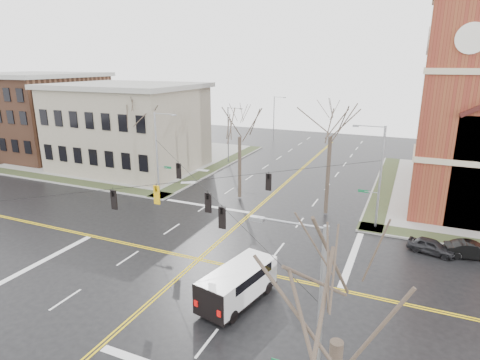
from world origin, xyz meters
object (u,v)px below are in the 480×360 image
at_px(tree_nw_far, 141,121).
at_px(tree_se, 338,326).
at_px(parked_car_a, 431,246).
at_px(parked_car_b, 472,250).
at_px(streetlight_north_b, 275,116).
at_px(tree_nw_near, 240,133).
at_px(cargo_van, 240,281).
at_px(streetlight_north_a, 229,133).
at_px(signal_pole_se, 314,335).
at_px(signal_pole_nw, 158,152).
at_px(tree_ne, 331,131).
at_px(signal_pole_ne, 378,174).

height_order(tree_nw_far, tree_se, tree_nw_far).
distance_m(parked_car_a, parked_car_b, 2.84).
height_order(streetlight_north_b, tree_nw_near, tree_nw_near).
distance_m(cargo_van, parked_car_b, 18.37).
relative_size(streetlight_north_a, cargo_van, 1.31).
height_order(streetlight_north_b, tree_nw_far, tree_nw_far).
distance_m(signal_pole_se, streetlight_north_a, 45.20).
bearing_deg(streetlight_north_a, parked_car_b, -33.49).
xyz_separation_m(signal_pole_nw, signal_pole_se, (22.64, -23.00, 0.00)).
distance_m(signal_pole_nw, cargo_van, 22.50).
distance_m(signal_pole_nw, parked_car_b, 30.53).
bearing_deg(signal_pole_nw, tree_nw_near, 17.23).
distance_m(cargo_van, tree_ne, 18.11).
distance_m(tree_nw_far, tree_ne, 21.56).
bearing_deg(streetlight_north_a, parked_car_a, -36.76).
distance_m(signal_pole_ne, tree_nw_far, 26.40).
xyz_separation_m(streetlight_north_a, streetlight_north_b, (0.00, 20.00, 0.00)).
distance_m(signal_pole_nw, streetlight_north_a, 16.52).
distance_m(streetlight_north_b, tree_nw_near, 34.87).
bearing_deg(signal_pole_ne, signal_pole_se, -90.00).
bearing_deg(tree_nw_near, parked_car_b, -14.47).
relative_size(signal_pole_se, cargo_van, 1.48).
height_order(streetlight_north_a, tree_se, tree_se).
distance_m(streetlight_north_a, parked_car_b, 35.47).
distance_m(signal_pole_ne, cargo_van, 16.77).
relative_size(streetlight_north_a, tree_nw_far, 0.74).
bearing_deg(signal_pole_nw, signal_pole_se, -45.45).
relative_size(signal_pole_nw, parked_car_a, 2.62).
bearing_deg(tree_se, signal_pole_se, 111.45).
height_order(signal_pole_nw, cargo_van, signal_pole_nw).
relative_size(streetlight_north_a, parked_car_b, 2.08).
relative_size(signal_pole_se, streetlight_north_a, 1.12).
bearing_deg(tree_ne, streetlight_north_a, 139.33).
bearing_deg(streetlight_north_a, tree_se, -61.44).
bearing_deg(parked_car_b, streetlight_north_b, 25.89).
bearing_deg(signal_pole_se, cargo_van, 128.76).
bearing_deg(signal_pole_ne, tree_nw_near, 169.54).
xyz_separation_m(signal_pole_nw, tree_nw_far, (-3.53, 1.92, 2.86)).
distance_m(streetlight_north_b, tree_se, 66.87).
bearing_deg(signal_pole_se, signal_pole_nw, 134.55).
xyz_separation_m(cargo_van, parked_car_a, (10.98, 11.72, -0.71)).
relative_size(signal_pole_ne, streetlight_north_a, 1.12).
height_order(signal_pole_nw, streetlight_north_b, signal_pole_nw).
bearing_deg(parked_car_a, parked_car_b, -67.77).
height_order(signal_pole_nw, tree_ne, tree_ne).
xyz_separation_m(streetlight_north_b, tree_nw_far, (-4.20, -34.58, 3.34)).
height_order(signal_pole_ne, parked_car_a, signal_pole_ne).
relative_size(signal_pole_se, parked_car_a, 2.62).
relative_size(signal_pole_ne, tree_se, 0.84).
height_order(tree_nw_far, tree_nw_near, tree_nw_far).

